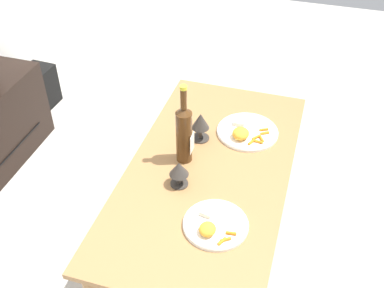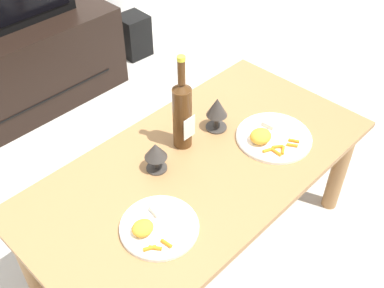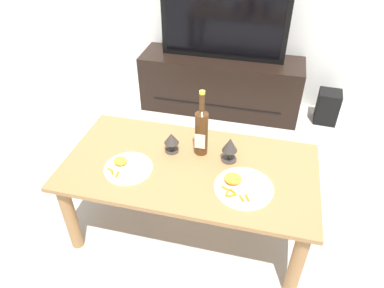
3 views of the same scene
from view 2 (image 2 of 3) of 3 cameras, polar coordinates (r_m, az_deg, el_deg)
The scene contains 9 objects.
ground_plane at distance 2.07m, azimuth 0.78°, elevation -12.44°, with size 6.40×6.40×0.00m, color #B7B2A8.
dining_table at distance 1.75m, azimuth 0.91°, elevation -4.44°, with size 1.35×0.70×0.50m.
tv_stand at distance 2.78m, azimuth -22.17°, elevation 7.46°, with size 1.39×0.41×0.50m.
floor_speaker at distance 3.25m, azimuth -7.24°, elevation 13.18°, with size 0.18×0.18×0.28m, color black.
wine_bottle at distance 1.67m, azimuth -1.22°, elevation 3.93°, with size 0.07×0.07×0.39m.
goblet_left at distance 1.62m, azimuth -4.52°, elevation -1.04°, with size 0.08×0.08×0.12m.
goblet_right at distance 1.79m, azimuth 3.12°, elevation 4.37°, with size 0.09×0.09×0.14m.
dinner_plate_left at distance 1.49m, azimuth -4.32°, elevation -10.12°, with size 0.26×0.26×0.05m.
dinner_plate_right at distance 1.81m, azimuth 9.86°, elevation 0.93°, with size 0.29×0.29×0.06m.
Camera 2 is at (-0.89, -0.82, 1.69)m, focal length 43.08 mm.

